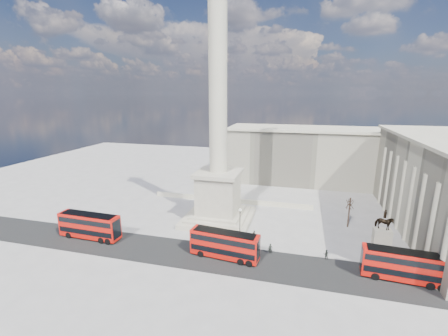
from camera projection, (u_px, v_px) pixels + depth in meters
name	position (u px, v px, depth m)	size (l,w,h in m)	color
ground	(212.00, 230.00, 59.99)	(180.00, 180.00, 0.00)	#9B9893
asphalt_road	(223.00, 259.00, 49.37)	(120.00, 9.00, 0.01)	black
nelsons_column	(218.00, 161.00, 61.56)	(14.00, 14.00, 49.85)	#B0A993
balustrade_wall	(230.00, 200.00, 74.88)	(40.00, 0.60, 1.10)	#BDB69C
building_northeast	(313.00, 155.00, 90.62)	(51.00, 17.00, 16.60)	#B9B398
red_bus_a	(90.00, 226.00, 55.88)	(11.98, 3.17, 4.82)	red
red_bus_b	(225.00, 244.00, 49.13)	(11.64, 3.80, 4.64)	red
red_bus_c	(405.00, 266.00, 43.10)	(11.52, 3.45, 4.61)	red
victorian_lamp	(240.00, 220.00, 56.16)	(0.49, 0.49, 5.69)	black
equestrian_statue	(382.00, 237.00, 51.47)	(3.55, 2.66, 7.51)	#BDB69C
bare_tree_near	(432.00, 217.00, 49.80)	(1.88, 1.88, 8.21)	#332319
bare_tree_mid	(350.00, 203.00, 59.93)	(1.74, 1.74, 6.59)	#332319
bare_tree_far	(403.00, 190.00, 64.64)	(1.95, 1.95, 7.97)	#332319
pedestrian_walking	(270.00, 249.00, 50.63)	(0.69, 0.45, 1.89)	black
pedestrian_standing	(326.00, 254.00, 49.15)	(0.81, 0.63, 1.67)	black
pedestrian_crossing	(254.00, 235.00, 55.43)	(1.13, 0.47, 1.93)	black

